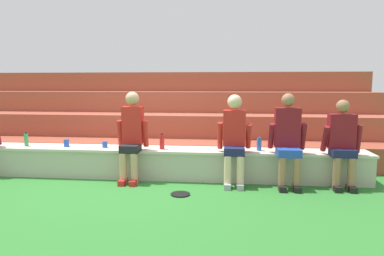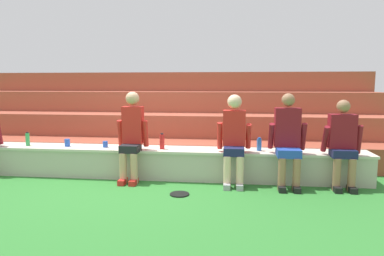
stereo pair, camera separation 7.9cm
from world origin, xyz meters
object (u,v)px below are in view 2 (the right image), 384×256
Objects in this scene: water_bottle_center_gap at (259,144)px; water_bottle_near_right at (28,139)px; person_left_of_center at (132,134)px; person_center at (234,137)px; frisbee at (179,194)px; plastic_cup_middle at (67,143)px; person_right_of_center at (288,138)px; person_far_right at (343,142)px; plastic_cup_left_end at (105,144)px; water_bottle_mid_left at (162,141)px.

water_bottle_near_right is at bearing -179.53° from water_bottle_center_gap.
person_center is at bearing -0.21° from person_left_of_center.
person_center reaches higher than frisbee.
person_center is at bearing -148.35° from water_bottle_center_gap.
person_center reaches higher than plastic_cup_middle.
person_left_of_center is 5.21× the size of frisbee.
water_bottle_center_gap reaches higher than frisbee.
person_far_right is (0.78, -0.01, -0.04)m from person_right_of_center.
frisbee is at bearing -142.18° from water_bottle_center_gap.
plastic_cup_left_end is (-2.14, 0.23, -0.20)m from person_center.
water_bottle_mid_left is 2.08× the size of plastic_cup_middle.
person_far_right is at bearing -3.94° from plastic_cup_left_end.
water_bottle_near_right reaches higher than water_bottle_center_gap.
person_center reaches higher than water_bottle_near_right.
person_right_of_center is 5.91× the size of water_bottle_near_right.
frisbee is (-0.74, -0.64, -0.72)m from person_center.
person_right_of_center is 6.66× the size of water_bottle_center_gap.
person_center is 2.16m from plastic_cup_left_end.
person_right_of_center is 0.78m from person_far_right.
person_right_of_center reaches higher than person_center.
person_center is at bearing -9.46° from water_bottle_mid_left.
person_center is 0.49m from water_bottle_center_gap.
person_far_right is at bearing -0.99° from person_right_of_center.
person_left_of_center is 1.08× the size of person_far_right.
water_bottle_near_right is 0.91× the size of water_bottle_mid_left.
person_right_of_center is at bearing 22.02° from frisbee.
frisbee is (2.77, -0.85, -0.59)m from water_bottle_near_right.
person_left_of_center reaches higher than frisbee.
water_bottle_near_right is 1.89× the size of plastic_cup_middle.
plastic_cup_left_end is at bearing 0.52° from water_bottle_near_right.
frisbee is (-2.32, -0.61, -0.69)m from person_far_right.
plastic_cup_left_end is at bearing 0.10° from plastic_cup_middle.
plastic_cup_middle is at bearing -179.90° from plastic_cup_left_end.
person_center is at bearing -3.46° from water_bottle_near_right.
water_bottle_mid_left is at bearing -0.47° from water_bottle_near_right.
person_left_of_center is 1.31m from frisbee.
person_right_of_center is 13.71× the size of plastic_cup_left_end.
plastic_cup_left_end is (-3.71, 0.26, -0.16)m from person_far_right.
person_right_of_center reaches higher than plastic_cup_left_end.
person_far_right reaches higher than frisbee.
person_far_right is 3.73m from plastic_cup_left_end.
person_far_right reaches higher than water_bottle_mid_left.
water_bottle_near_right reaches higher than frisbee.
water_bottle_mid_left reaches higher than water_bottle_near_right.
person_right_of_center is at bearing -1.25° from person_center.
water_bottle_mid_left is at bearing -1.07° from plastic_cup_middle.
water_bottle_center_gap is at bearing 37.82° from frisbee.
person_left_of_center is at bearing -10.34° from plastic_cup_middle.
plastic_cup_left_end is (-0.53, 0.22, -0.21)m from person_left_of_center.
water_bottle_near_right is (-4.31, 0.23, -0.14)m from person_right_of_center.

